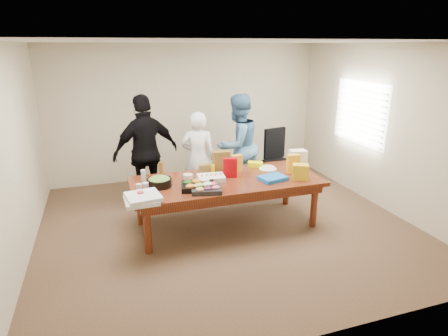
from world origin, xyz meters
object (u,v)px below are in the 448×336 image
object	(u,v)px
person_center	(198,158)
person_right	(238,146)
salad_bowl	(159,183)
conference_table	(226,203)
office_chair	(279,161)
sheet_cake	(211,178)

from	to	relation	value
person_center	person_right	bearing A→B (deg)	-148.20
person_right	salad_bowl	bearing A→B (deg)	10.99
conference_table	person_center	xyz separation A→B (m)	(-0.17, 1.00, 0.43)
office_chair	salad_bowl	world-z (taller)	office_chair
person_right	salad_bowl	distance (m)	1.96
person_center	salad_bowl	distance (m)	1.27
person_center	salad_bowl	size ratio (longest dim) A/B	4.59
person_center	sheet_cake	distance (m)	0.95
office_chair	person_center	bearing A→B (deg)	178.11
person_right	sheet_cake	bearing A→B (deg)	28.87
conference_table	sheet_cake	xyz separation A→B (m)	(-0.22, 0.05, 0.41)
conference_table	person_right	bearing A→B (deg)	62.35
person_right	person_center	bearing A→B (deg)	-12.74
conference_table	sheet_cake	size ratio (longest dim) A/B	7.13
office_chair	salad_bowl	bearing A→B (deg)	-163.91
sheet_cake	salad_bowl	xyz separation A→B (m)	(-0.77, -0.03, 0.02)
person_right	office_chair	bearing A→B (deg)	160.52
person_center	sheet_cake	size ratio (longest dim) A/B	4.11
person_right	salad_bowl	world-z (taller)	person_right
conference_table	person_center	size ratio (longest dim) A/B	1.73
person_center	office_chair	bearing A→B (deg)	-151.73
person_right	sheet_cake	size ratio (longest dim) A/B	4.73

